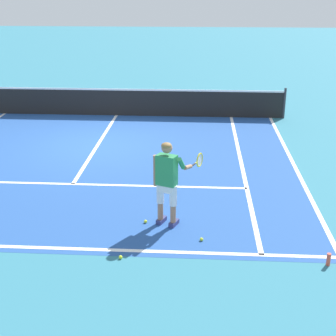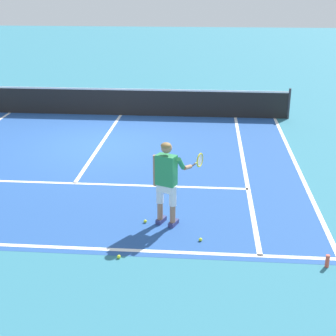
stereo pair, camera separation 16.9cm
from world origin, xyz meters
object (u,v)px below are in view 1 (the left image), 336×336
tennis_player (168,178)px  tennis_ball_near_feet (146,221)px  tennis_ball_mid_court (121,257)px  water_bottle (329,259)px  tennis_ball_by_baseline (202,239)px

tennis_player → tennis_ball_near_feet: tennis_player is taller
tennis_ball_near_feet → tennis_ball_mid_court: 1.40m
water_bottle → tennis_player: bearing=154.7°
tennis_player → tennis_ball_near_feet: (-0.45, 0.01, -0.96)m
tennis_ball_near_feet → tennis_ball_by_baseline: size_ratio=1.00×
tennis_ball_mid_court → tennis_player: bearing=61.5°
tennis_ball_near_feet → tennis_ball_by_baseline: bearing=-30.2°
tennis_player → tennis_ball_mid_court: (-0.74, -1.36, -0.96)m
water_bottle → tennis_ball_near_feet: bearing=157.5°
tennis_player → water_bottle: tennis_player is taller
tennis_player → tennis_ball_mid_court: bearing=-118.5°
tennis_ball_mid_court → water_bottle: size_ratio=0.29×
tennis_ball_by_baseline → water_bottle: water_bottle is taller
tennis_ball_by_baseline → tennis_ball_mid_court: same height
tennis_player → tennis_ball_mid_court: tennis_player is taller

